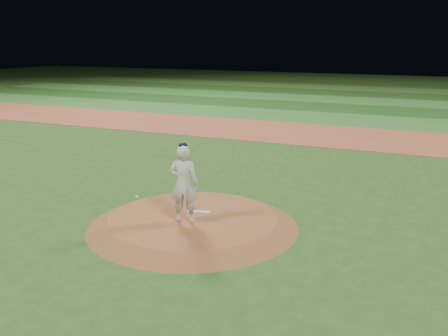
# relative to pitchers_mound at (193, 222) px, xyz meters

# --- Properties ---
(ground) EXTENTS (120.00, 120.00, 0.00)m
(ground) POSITION_rel_pitchers_mound_xyz_m (0.00, 0.00, -0.12)
(ground) COLOR #2A531A
(ground) RESTS_ON ground
(infield_dirt_band) EXTENTS (70.00, 6.00, 0.02)m
(infield_dirt_band) POSITION_rel_pitchers_mound_xyz_m (0.00, 14.00, -0.12)
(infield_dirt_band) COLOR #A04E31
(infield_dirt_band) RESTS_ON ground
(outfield_stripe_0) EXTENTS (70.00, 5.00, 0.02)m
(outfield_stripe_0) POSITION_rel_pitchers_mound_xyz_m (0.00, 19.50, -0.12)
(outfield_stripe_0) COLOR #327129
(outfield_stripe_0) RESTS_ON ground
(outfield_stripe_1) EXTENTS (70.00, 5.00, 0.02)m
(outfield_stripe_1) POSITION_rel_pitchers_mound_xyz_m (0.00, 24.50, -0.12)
(outfield_stripe_1) COLOR #1D4C18
(outfield_stripe_1) RESTS_ON ground
(outfield_stripe_2) EXTENTS (70.00, 5.00, 0.02)m
(outfield_stripe_2) POSITION_rel_pitchers_mound_xyz_m (0.00, 29.50, -0.12)
(outfield_stripe_2) COLOR #34742A
(outfield_stripe_2) RESTS_ON ground
(outfield_stripe_3) EXTENTS (70.00, 5.00, 0.02)m
(outfield_stripe_3) POSITION_rel_pitchers_mound_xyz_m (0.00, 34.50, -0.12)
(outfield_stripe_3) COLOR #1F4717
(outfield_stripe_3) RESTS_ON ground
(outfield_stripe_4) EXTENTS (70.00, 5.00, 0.02)m
(outfield_stripe_4) POSITION_rel_pitchers_mound_xyz_m (0.00, 39.50, -0.12)
(outfield_stripe_4) COLOR #376424
(outfield_stripe_4) RESTS_ON ground
(outfield_stripe_5) EXTENTS (70.00, 5.00, 0.02)m
(outfield_stripe_5) POSITION_rel_pitchers_mound_xyz_m (0.00, 44.50, -0.12)
(outfield_stripe_5) COLOR #234616
(outfield_stripe_5) RESTS_ON ground
(pitchers_mound) EXTENTS (5.50, 5.50, 0.25)m
(pitchers_mound) POSITION_rel_pitchers_mound_xyz_m (0.00, 0.00, 0.00)
(pitchers_mound) COLOR brown
(pitchers_mound) RESTS_ON ground
(pitching_rubber) EXTENTS (0.66, 0.32, 0.03)m
(pitching_rubber) POSITION_rel_pitchers_mound_xyz_m (-0.01, 0.39, 0.14)
(pitching_rubber) COLOR beige
(pitching_rubber) RESTS_ON pitchers_mound
(rosin_bag) EXTENTS (0.10, 0.10, 0.06)m
(rosin_bag) POSITION_rel_pitchers_mound_xyz_m (-2.27, 0.78, 0.15)
(rosin_bag) COLOR white
(rosin_bag) RESTS_ON pitchers_mound
(pitcher_on_mound) EXTENTS (0.83, 0.65, 2.06)m
(pitcher_on_mound) POSITION_rel_pitchers_mound_xyz_m (-0.04, -0.39, 1.14)
(pitcher_on_mound) COLOR silver
(pitcher_on_mound) RESTS_ON pitchers_mound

